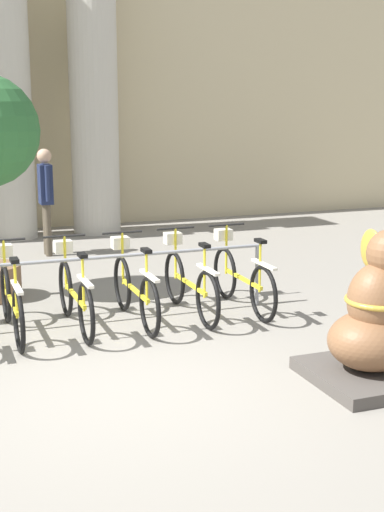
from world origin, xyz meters
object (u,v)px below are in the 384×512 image
bicycle_4 (74,293)px  elephant_statue (378,321)px  bicycle_6 (189,282)px  bicycle_7 (242,277)px  bicycle_5 (134,288)px  person_pedestrian (46,192)px  bicycle_3 (11,299)px

bicycle_4 → elephant_statue: size_ratio=1.08×
bicycle_6 → bicycle_7: bearing=0.6°
bicycle_6 → elephant_statue: (0.85, -2.51, 0.16)m
bicycle_5 → bicycle_7: (1.36, 0.05, 0.00)m
bicycle_5 → person_pedestrian: size_ratio=1.01×
bicycle_6 → person_pedestrian: size_ratio=1.01×
bicycle_6 → elephant_statue: size_ratio=1.08×
bicycle_5 → bicycle_7: size_ratio=1.00×
bicycle_3 → bicycle_6: 2.05m
bicycle_4 → bicycle_7: size_ratio=1.00×
bicycle_3 → person_pedestrian: bearing=75.2°
bicycle_6 → bicycle_4: bearing=-178.5°
bicycle_4 → bicycle_7: bearing=1.2°
bicycle_4 → bicycle_6: size_ratio=1.00×
bicycle_4 → bicycle_5: (0.68, -0.01, 0.00)m
bicycle_6 → bicycle_7: same height
elephant_statue → bicycle_3: bearing=139.6°
bicycle_4 → person_pedestrian: 4.07m
bicycle_5 → elephant_statue: size_ratio=1.08×
person_pedestrian → bicycle_3: bearing=-104.8°
bicycle_3 → elephant_statue: size_ratio=1.08×
bicycle_5 → bicycle_3: bearing=179.7°
elephant_statue → person_pedestrian: bearing=105.9°
bicycle_6 → bicycle_7: (0.68, 0.01, 0.00)m
bicycle_3 → person_pedestrian: (1.06, 4.01, 0.65)m
person_pedestrian → elephant_statue: bearing=-74.1°
bicycle_4 → bicycle_5: bearing=-0.8°
bicycle_7 → person_pedestrian: person_pedestrian is taller
elephant_statue → person_pedestrian: person_pedestrian is taller
elephant_statue → bicycle_7: bearing=93.9°
bicycle_4 → bicycle_7: same height
bicycle_3 → bicycle_4: 0.68m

